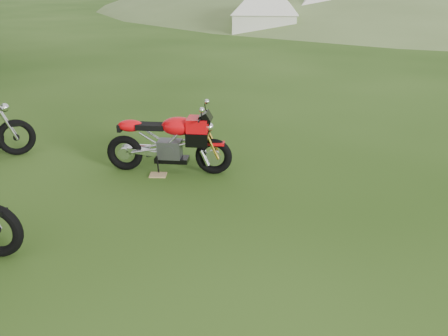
# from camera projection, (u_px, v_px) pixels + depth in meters

# --- Properties ---
(ground) EXTENTS (120.00, 120.00, 0.00)m
(ground) POSITION_uv_depth(u_px,v_px,m) (254.00, 239.00, 5.79)
(ground) COLOR #1F3E0D
(ground) RESTS_ON ground
(sport_motorcycle) EXTENTS (1.88, 0.61, 1.11)m
(sport_motorcycle) POSITION_uv_depth(u_px,v_px,m) (168.00, 137.00, 7.53)
(sport_motorcycle) COLOR red
(sport_motorcycle) RESTS_ON ground
(plywood_board) EXTENTS (0.25, 0.20, 0.02)m
(plywood_board) POSITION_uv_depth(u_px,v_px,m) (158.00, 175.00, 7.57)
(plywood_board) COLOR tan
(plywood_board) RESTS_ON ground
(tent_left) EXTENTS (3.20, 3.20, 2.61)m
(tent_left) POSITION_uv_depth(u_px,v_px,m) (265.00, 5.00, 24.38)
(tent_left) COLOR white
(tent_left) RESTS_ON ground
(tent_mid) EXTENTS (2.64, 2.64, 2.25)m
(tent_mid) POSITION_uv_depth(u_px,v_px,m) (317.00, 6.00, 25.81)
(tent_mid) COLOR silver
(tent_mid) RESTS_ON ground
(tent_right) EXTENTS (2.86, 2.86, 2.32)m
(tent_right) POSITION_uv_depth(u_px,v_px,m) (426.00, 7.00, 25.04)
(tent_right) COLOR beige
(tent_right) RESTS_ON ground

